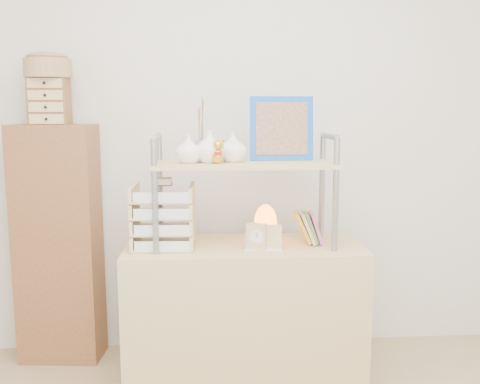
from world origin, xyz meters
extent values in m
cube|color=silver|center=(0.00, 1.70, 1.30)|extent=(3.40, 0.02, 2.60)
cube|color=tan|center=(0.00, 1.20, 0.38)|extent=(1.20, 0.50, 0.75)
cube|color=brown|center=(-1.03, 1.57, 0.68)|extent=(0.47, 0.28, 1.35)
cylinder|color=gray|center=(-0.43, 1.05, 1.02)|extent=(0.03, 0.03, 0.55)
cylinder|color=gray|center=(-0.43, 1.35, 1.02)|extent=(0.03, 0.03, 0.55)
cylinder|color=gray|center=(-0.43, 1.20, 1.30)|extent=(0.03, 0.30, 0.03)
cylinder|color=gray|center=(0.43, 1.05, 1.02)|extent=(0.03, 0.03, 0.55)
cylinder|color=gray|center=(0.43, 1.35, 1.02)|extent=(0.03, 0.03, 0.55)
cylinder|color=gray|center=(0.43, 1.20, 1.30)|extent=(0.03, 0.30, 0.03)
cube|color=tan|center=(0.00, 1.20, 1.16)|extent=(0.90, 0.34, 0.02)
imported|color=white|center=(-0.27, 1.18, 1.24)|extent=(0.13, 0.13, 0.14)
imported|color=white|center=(-0.17, 1.20, 1.25)|extent=(0.15, 0.15, 0.16)
imported|color=white|center=(-0.05, 1.22, 1.25)|extent=(0.14, 0.14, 0.15)
cylinder|color=#2559A2|center=(-0.21, 1.32, 1.22)|extent=(0.07, 0.07, 0.10)
cube|color=blue|center=(0.20, 1.30, 1.34)|extent=(0.33, 0.06, 0.33)
cube|color=brown|center=(0.20, 1.29, 1.34)|extent=(0.27, 0.04, 0.27)
cube|color=#C95896|center=(0.37, 1.20, 0.83)|extent=(0.07, 0.12, 0.17)
cube|color=#65A050|center=(0.34, 1.22, 0.83)|extent=(0.07, 0.12, 0.16)
cube|color=#D5AD80|center=(0.32, 1.20, 0.83)|extent=(0.08, 0.13, 0.16)
cube|color=gold|center=(0.30, 1.22, 0.83)|extent=(0.09, 0.14, 0.16)
cube|color=#DDB484|center=(-0.40, 1.20, 0.76)|extent=(0.29, 0.27, 0.01)
cube|color=white|center=(-0.40, 1.06, 0.78)|extent=(0.26, 0.02, 0.05)
cube|color=#DDB484|center=(-0.40, 1.20, 0.84)|extent=(0.29, 0.27, 0.01)
cube|color=white|center=(-0.40, 1.06, 0.86)|extent=(0.26, 0.02, 0.05)
cube|color=#DDB484|center=(-0.40, 1.20, 0.91)|extent=(0.29, 0.27, 0.01)
cube|color=white|center=(-0.40, 1.06, 0.94)|extent=(0.26, 0.02, 0.05)
cube|color=#DDB484|center=(-0.40, 1.20, 0.99)|extent=(0.29, 0.27, 0.01)
cube|color=white|center=(-0.40, 1.06, 1.02)|extent=(0.26, 0.02, 0.05)
cube|color=beige|center=(-0.40, 1.18, 1.08)|extent=(0.09, 0.09, 0.03)
cylinder|color=brown|center=(0.12, 1.26, 0.76)|extent=(0.11, 0.11, 0.02)
ellipsoid|color=orange|center=(0.12, 1.26, 0.86)|extent=(0.13, 0.12, 0.17)
cube|color=tan|center=(0.05, 1.10, 0.82)|extent=(0.10, 0.07, 0.13)
cylinder|color=white|center=(0.05, 1.08, 0.82)|extent=(0.06, 0.03, 0.07)
cube|color=white|center=(0.09, 1.10, 0.75)|extent=(0.19, 0.07, 0.01)
cube|color=navy|center=(0.04, 1.10, 0.82)|extent=(0.09, 0.04, 0.12)
cube|color=tan|center=(0.14, 1.11, 0.82)|extent=(0.09, 0.03, 0.11)
cube|color=brown|center=(-1.03, 1.55, 1.48)|extent=(0.20, 0.15, 0.25)
cube|color=tan|center=(-1.03, 1.47, 1.38)|extent=(0.18, 0.01, 0.05)
cube|color=tan|center=(-1.03, 1.47, 1.44)|extent=(0.18, 0.01, 0.05)
cube|color=tan|center=(-1.03, 1.47, 1.51)|extent=(0.18, 0.01, 0.05)
cube|color=tan|center=(-1.03, 1.47, 1.57)|extent=(0.18, 0.01, 0.05)
cylinder|color=olive|center=(-1.03, 1.55, 1.65)|extent=(0.25, 0.25, 0.10)
camera|label=1|loc=(-0.20, -1.44, 1.43)|focal=40.00mm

